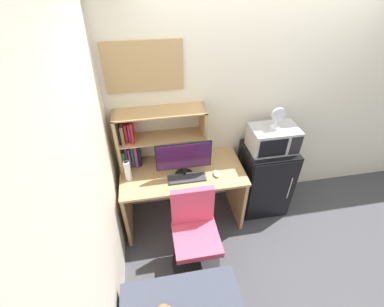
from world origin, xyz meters
name	(u,v)px	position (x,y,z in m)	size (l,w,h in m)	color
wall_back	(290,102)	(0.40, 0.02, 1.30)	(6.40, 0.04, 2.60)	silver
wall_left	(83,264)	(-1.62, -1.60, 1.30)	(0.04, 4.40, 2.60)	silver
desk	(183,186)	(-0.89, -0.33, 0.54)	(1.32, 0.66, 0.77)	tan
hutch_bookshelf	(148,138)	(-1.21, -0.12, 1.10)	(0.92, 0.27, 0.64)	tan
monitor	(184,158)	(-0.88, -0.40, 1.00)	(0.57, 0.19, 0.41)	black
keyboard	(187,178)	(-0.86, -0.46, 0.78)	(0.39, 0.14, 0.02)	#333338
computer_mouse	(216,174)	(-0.54, -0.46, 0.78)	(0.07, 0.11, 0.04)	silver
water_bottle	(128,170)	(-1.45, -0.35, 0.88)	(0.07, 0.07, 0.25)	silver
mini_fridge	(264,178)	(0.12, -0.28, 0.45)	(0.56, 0.50, 0.90)	black
microwave	(273,139)	(0.12, -0.28, 1.03)	(0.51, 0.34, 0.27)	#ADADB2
desk_fan	(278,117)	(0.11, -0.29, 1.30)	(0.14, 0.11, 0.24)	silver
desk_chair	(195,236)	(-0.86, -0.91, 0.39)	(0.51, 0.51, 0.91)	black
wall_corkboard	(144,67)	(-1.17, -0.01, 1.81)	(0.73, 0.02, 0.47)	tan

